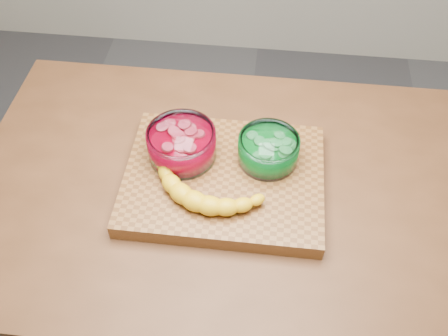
# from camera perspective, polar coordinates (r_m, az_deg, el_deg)

# --- Properties ---
(ground) EXTENTS (3.50, 3.50, 0.00)m
(ground) POSITION_cam_1_polar(r_m,az_deg,el_deg) (1.95, -0.00, -18.46)
(ground) COLOR #4F4F53
(ground) RESTS_ON ground
(counter) EXTENTS (1.20, 0.80, 0.90)m
(counter) POSITION_cam_1_polar(r_m,az_deg,el_deg) (1.54, -0.00, -12.29)
(counter) COLOR #512E18
(counter) RESTS_ON ground
(cutting_board) EXTENTS (0.45, 0.35, 0.04)m
(cutting_board) POSITION_cam_1_polar(r_m,az_deg,el_deg) (1.15, -0.00, -1.29)
(cutting_board) COLOR brown
(cutting_board) RESTS_ON counter
(bowl_red) EXTENTS (0.16, 0.16, 0.07)m
(bowl_red) POSITION_cam_1_polar(r_m,az_deg,el_deg) (1.15, -4.86, 2.71)
(bowl_red) COLOR white
(bowl_red) RESTS_ON cutting_board
(bowl_green) EXTENTS (0.14, 0.14, 0.06)m
(bowl_green) POSITION_cam_1_polar(r_m,az_deg,el_deg) (1.14, 5.09, 2.12)
(bowl_green) COLOR white
(bowl_green) RESTS_ON cutting_board
(banana) EXTENTS (0.28, 0.18, 0.04)m
(banana) POSITION_cam_1_polar(r_m,az_deg,el_deg) (1.09, -1.82, -1.92)
(banana) COLOR gold
(banana) RESTS_ON cutting_board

